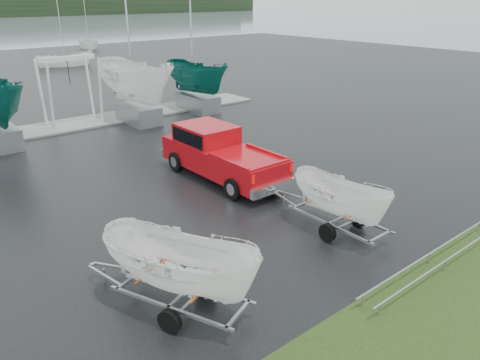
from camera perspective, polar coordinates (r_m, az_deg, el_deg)
ground_plane at (r=18.47m, az=-10.56°, el=-2.50°), size 120.00×120.00×0.00m
grass_verge at (r=11.58m, az=19.48°, el=-19.87°), size 40.00×40.00×0.00m
dock at (r=29.95m, az=-23.06°, el=5.65°), size 30.00×3.00×0.12m
pickup_truck at (r=20.29m, az=-2.77°, el=3.48°), size 2.40×6.45×2.14m
trailer_hitched at (r=15.30m, az=12.53°, el=1.78°), size 1.78×3.60×4.36m
trailer_parked at (r=10.99m, az=-7.65°, el=-4.26°), size 2.46×3.78×4.95m
boat_hoist at (r=30.03m, az=-20.04°, el=11.26°), size 3.30×2.18×4.12m
keelboat_2 at (r=29.27m, az=-12.88°, el=15.37°), size 2.82×3.20×11.00m
keelboat_3 at (r=32.00m, az=-5.35°, el=14.78°), size 2.30×3.20×10.47m
mast_rack_2 at (r=14.92m, az=22.97°, el=-8.65°), size 7.00×0.56×0.06m
moored_boat_2 at (r=57.05m, az=-20.49°, el=12.89°), size 2.74×2.69×11.08m
moored_boat_3 at (r=75.21m, az=-17.90°, el=15.03°), size 2.36×2.41×10.88m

